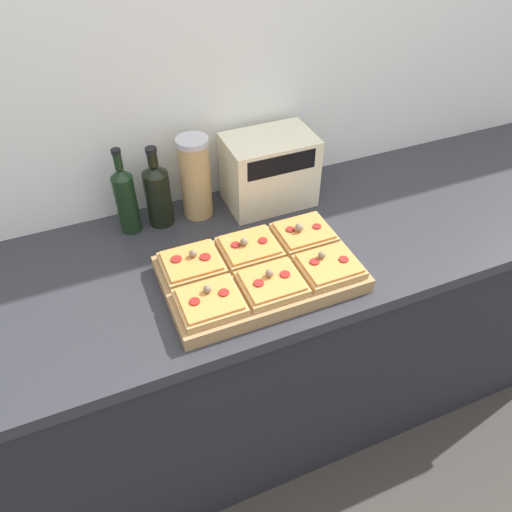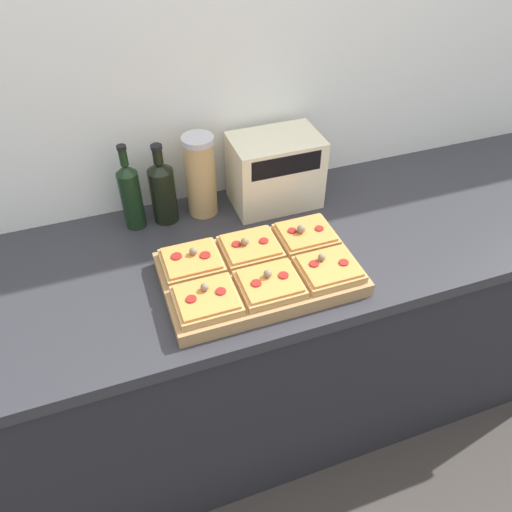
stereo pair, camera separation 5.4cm
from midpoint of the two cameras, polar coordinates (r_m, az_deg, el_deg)
ground_plane at (r=2.03m, az=2.79°, el=-24.42°), size 12.00×12.00×0.00m
wall_back at (r=1.57m, az=-6.59°, el=18.97°), size 6.00×0.06×2.50m
kitchen_counter at (r=1.79m, az=-1.08°, el=-9.92°), size 2.63×0.67×0.89m
cutting_board at (r=1.36m, az=-0.65°, el=-2.08°), size 0.52×0.32×0.04m
pizza_slice_back_left at (r=1.36m, az=-8.49°, el=-0.84°), size 0.16×0.14×0.05m
pizza_slice_back_center at (r=1.39m, az=-1.85°, el=0.96°), size 0.16×0.14×0.05m
pizza_slice_back_right at (r=1.44m, az=4.41°, el=2.64°), size 0.16×0.14×0.05m
pizza_slice_front_left at (r=1.25m, az=-6.55°, el=-5.19°), size 0.16×0.14×0.05m
pizza_slice_front_center at (r=1.29m, az=0.61°, el=-3.11°), size 0.16×0.14×0.05m
pizza_slice_front_right at (r=1.35m, az=7.23°, el=-1.13°), size 0.16×0.14×0.05m
olive_oil_bottle at (r=1.53m, az=-15.64°, el=6.32°), size 0.06×0.06×0.28m
wine_bottle at (r=1.54m, az=-12.15°, el=6.99°), size 0.08×0.08×0.26m
grain_jar_tall at (r=1.55m, az=-7.94°, el=8.85°), size 0.10×0.10×0.26m
toaster_oven at (r=1.60m, az=0.55°, el=9.75°), size 0.30×0.18×0.23m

